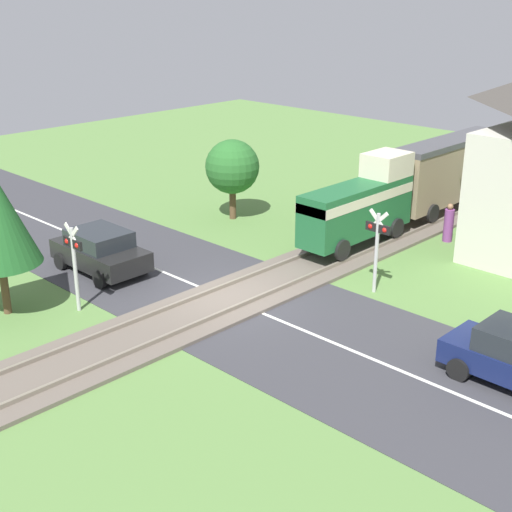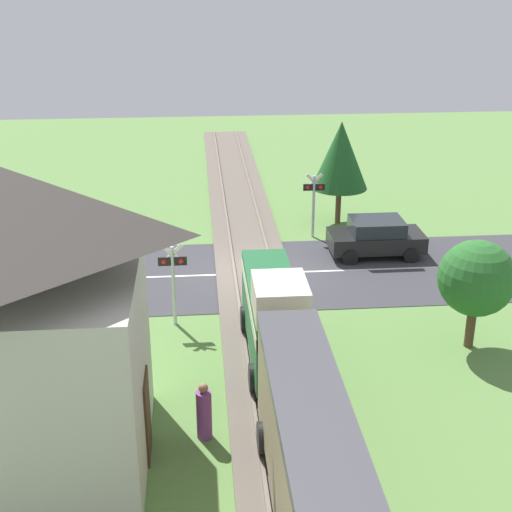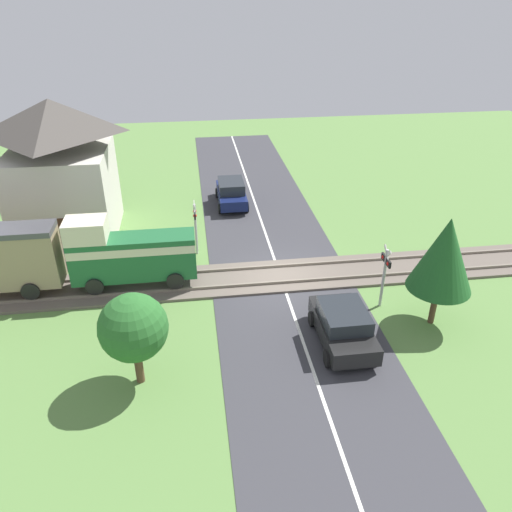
{
  "view_description": "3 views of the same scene",
  "coord_description": "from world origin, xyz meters",
  "px_view_note": "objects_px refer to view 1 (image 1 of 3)",
  "views": [
    {
      "loc": [
        14.9,
        -14.17,
        9.35
      ],
      "look_at": [
        0.0,
        1.15,
        1.2
      ],
      "focal_mm": 50.0,
      "sensor_mm": 36.0,
      "label": 1
    },
    {
      "loc": [
        1.99,
        24.32,
        10.76
      ],
      "look_at": [
        0.0,
        1.15,
        1.2
      ],
      "focal_mm": 50.0,
      "sensor_mm": 36.0,
      "label": 2
    },
    {
      "loc": [
        -19.36,
        3.8,
        12.01
      ],
      "look_at": [
        0.0,
        1.15,
        1.2
      ],
      "focal_mm": 35.0,
      "sensor_mm": 36.0,
      "label": 3
    }
  ],
  "objects_px": {
    "car_near_crossing": "(100,250)",
    "crossing_signal_east_approach": "(377,240)",
    "pedestrian_by_station": "(449,224)",
    "train": "(414,183)",
    "crossing_signal_west_approach": "(74,255)"
  },
  "relations": [
    {
      "from": "train",
      "to": "crossing_signal_east_approach",
      "type": "xyz_separation_m",
      "value": [
        2.84,
        -6.59,
        -0.07
      ]
    },
    {
      "from": "train",
      "to": "car_near_crossing",
      "type": "relative_size",
      "value": 3.43
    },
    {
      "from": "crossing_signal_east_approach",
      "to": "pedestrian_by_station",
      "type": "relative_size",
      "value": 1.83
    },
    {
      "from": "crossing_signal_east_approach",
      "to": "pedestrian_by_station",
      "type": "height_order",
      "value": "crossing_signal_east_approach"
    },
    {
      "from": "crossing_signal_west_approach",
      "to": "crossing_signal_east_approach",
      "type": "relative_size",
      "value": 1.0
    },
    {
      "from": "crossing_signal_east_approach",
      "to": "pedestrian_by_station",
      "type": "distance_m",
      "value": 6.2
    },
    {
      "from": "car_near_crossing",
      "to": "crossing_signal_east_approach",
      "type": "relative_size",
      "value": 1.33
    },
    {
      "from": "train",
      "to": "crossing_signal_west_approach",
      "type": "relative_size",
      "value": 4.56
    },
    {
      "from": "car_near_crossing",
      "to": "crossing_signal_west_approach",
      "type": "distance_m",
      "value": 3.3
    },
    {
      "from": "car_near_crossing",
      "to": "crossing_signal_east_approach",
      "type": "xyz_separation_m",
      "value": [
        7.82,
        5.18,
        1.01
      ]
    },
    {
      "from": "car_near_crossing",
      "to": "crossing_signal_west_approach",
      "type": "height_order",
      "value": "crossing_signal_west_approach"
    },
    {
      "from": "car_near_crossing",
      "to": "crossing_signal_east_approach",
      "type": "bearing_deg",
      "value": 33.51
    },
    {
      "from": "crossing_signal_east_approach",
      "to": "car_near_crossing",
      "type": "bearing_deg",
      "value": -146.49
    },
    {
      "from": "car_near_crossing",
      "to": "crossing_signal_west_approach",
      "type": "bearing_deg",
      "value": -46.94
    },
    {
      "from": "train",
      "to": "car_near_crossing",
      "type": "bearing_deg",
      "value": -112.96
    }
  ]
}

